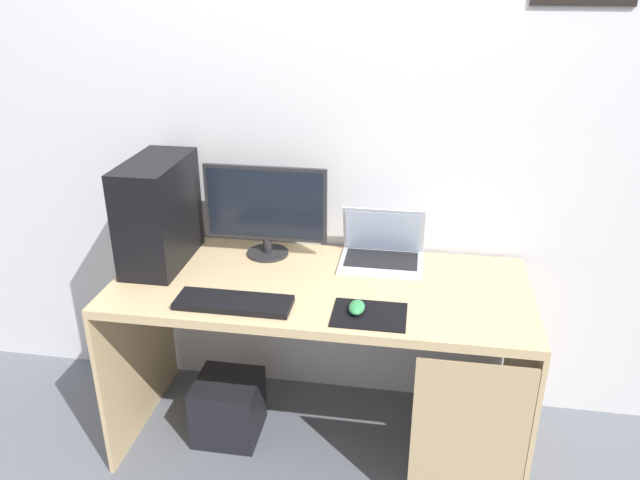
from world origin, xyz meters
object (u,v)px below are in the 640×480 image
(laptop, at_px, (382,252))
(mouse_left, at_px, (357,307))
(pc_tower, at_px, (158,212))
(monitor, at_px, (266,210))
(keyboard, at_px, (234,303))
(subwoofer, at_px, (229,407))

(laptop, xyz_separation_m, mouse_left, (-0.06, -0.43, -0.02))
(pc_tower, relative_size, laptop, 1.28)
(monitor, distance_m, keyboard, 0.48)
(monitor, relative_size, laptop, 1.51)
(pc_tower, distance_m, subwoofer, 0.89)
(laptop, height_order, subwoofer, laptop)
(keyboard, relative_size, mouse_left, 4.38)
(monitor, height_order, mouse_left, monitor)
(laptop, relative_size, subwoofer, 1.25)
(pc_tower, bearing_deg, mouse_left, -19.30)
(subwoofer, bearing_deg, laptop, 23.30)
(monitor, distance_m, laptop, 0.51)
(pc_tower, bearing_deg, subwoofer, -24.19)
(laptop, distance_m, keyboard, 0.67)
(monitor, distance_m, subwoofer, 0.87)
(pc_tower, height_order, subwoofer, pc_tower)
(pc_tower, distance_m, laptop, 0.92)
(monitor, height_order, keyboard, monitor)
(laptop, bearing_deg, keyboard, -137.76)
(keyboard, bearing_deg, laptop, 42.24)
(mouse_left, relative_size, subwoofer, 0.36)
(monitor, distance_m, mouse_left, 0.62)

